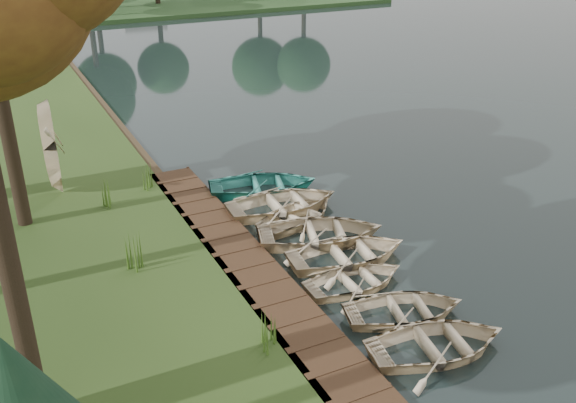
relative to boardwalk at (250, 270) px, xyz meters
name	(u,v)px	position (x,y,z in m)	size (l,w,h in m)	color
ground	(299,262)	(1.60, 0.00, -0.15)	(300.00, 300.00, 0.00)	#3D2F1D
water	(535,47)	(31.60, 20.00, -0.12)	(130.00, 200.00, 0.05)	black
boardwalk	(250,270)	(0.00, 0.00, 0.00)	(1.60, 16.00, 0.30)	#392516
peninsula	(140,8)	(9.60, 50.00, 0.08)	(50.00, 14.00, 0.45)	#28471F
rowboat_0	(439,341)	(2.60, -5.38, 0.26)	(2.50, 3.50, 0.72)	beige
rowboat_1	(405,307)	(2.74, -3.83, 0.23)	(2.28, 3.20, 0.66)	beige
rowboat_2	(356,277)	(2.37, -2.01, 0.21)	(2.15, 3.02, 0.62)	beige
rowboat_3	(348,251)	(2.89, -0.73, 0.29)	(2.66, 3.72, 0.77)	beige
rowboat_4	(321,231)	(2.75, 0.71, 0.32)	(2.87, 4.01, 0.83)	beige
rowboat_5	(298,213)	(2.77, 2.29, 0.23)	(2.29, 3.21, 0.67)	beige
rowboat_6	(283,201)	(2.65, 3.22, 0.31)	(2.85, 4.00, 0.83)	beige
rowboat_7	(263,183)	(2.67, 4.97, 0.31)	(2.84, 3.98, 0.82)	teal
stored_rowboat	(60,184)	(-4.13, 7.74, 0.50)	(2.39, 3.35, 0.69)	beige
reeds_0	(272,331)	(-1.00, -3.67, 0.60)	(0.60, 0.60, 0.89)	#3F661E
reeds_1	(135,251)	(-2.98, 1.32, 0.72)	(0.60, 0.60, 1.15)	#3F661E
reeds_2	(110,193)	(-2.72, 5.84, 0.64)	(0.60, 0.60, 0.97)	#3F661E
reeds_3	(149,177)	(-1.13, 6.68, 0.59)	(0.60, 0.60, 0.88)	#3F661E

